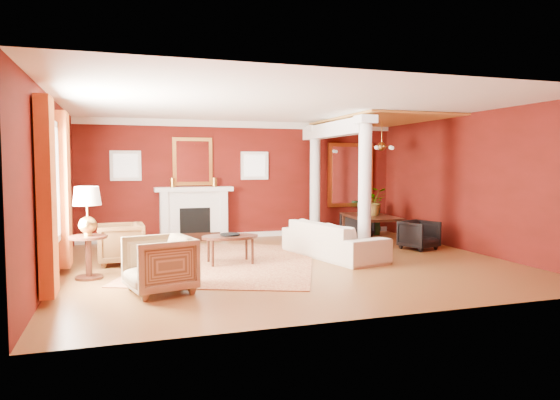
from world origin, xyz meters
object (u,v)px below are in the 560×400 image
object	(u,v)px
armchair_stripe	(159,262)
sofa	(333,234)
coffee_table	(230,238)
side_table	(88,217)
dining_table	(372,221)
armchair_leopard	(121,242)

from	to	relation	value
armchair_stripe	sofa	bearing A→B (deg)	103.14
sofa	armchair_stripe	size ratio (longest dim) A/B	2.67
sofa	coffee_table	xyz separation A→B (m)	(-2.08, -0.07, 0.01)
side_table	dining_table	world-z (taller)	side_table
sofa	dining_table	distance (m)	2.45
side_table	coffee_table	bearing A→B (deg)	11.62
side_table	dining_table	size ratio (longest dim) A/B	0.85
armchair_stripe	dining_table	bearing A→B (deg)	109.50
armchair_stripe	side_table	xyz separation A→B (m)	(-1.01, 1.24, 0.55)
coffee_table	armchair_stripe	bearing A→B (deg)	-128.60
dining_table	side_table	bearing A→B (deg)	114.97
coffee_table	dining_table	distance (m)	4.23
armchair_leopard	armchair_stripe	size ratio (longest dim) A/B	0.93
dining_table	armchair_leopard	bearing A→B (deg)	106.52
sofa	dining_table	world-z (taller)	dining_table
armchair_stripe	dining_table	distance (m)	6.30
coffee_table	dining_table	xyz separation A→B (m)	(3.84, 1.77, 0.00)
armchair_stripe	side_table	distance (m)	1.70
dining_table	sofa	bearing A→B (deg)	139.11
armchair_stripe	coffee_table	world-z (taller)	armchair_stripe
armchair_leopard	armchair_stripe	distance (m)	2.40
armchair_leopard	coffee_table	distance (m)	2.01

